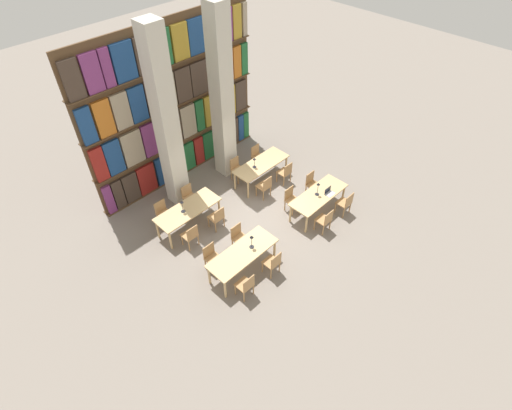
{
  "coord_description": "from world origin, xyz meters",
  "views": [
    {
      "loc": [
        -6.52,
        -6.52,
        9.45
      ],
      "look_at": [
        0.0,
        -0.12,
        0.7
      ],
      "focal_mm": 28.0,
      "sensor_mm": 36.0,
      "label": 1
    }
  ],
  "objects": [
    {
      "name": "chair_1",
      "position": [
        -2.25,
        -0.56,
        0.48
      ],
      "size": [
        0.42,
        0.4,
        0.88
      ],
      "rotation": [
        0.0,
        0.0,
        3.14
      ],
      "color": "tan",
      "rests_on": "ground_plane"
    },
    {
      "name": "chair_2",
      "position": [
        -1.18,
        -1.95,
        0.48
      ],
      "size": [
        0.42,
        0.4,
        0.88
      ],
      "color": "tan",
      "rests_on": "ground_plane"
    },
    {
      "name": "chair_6",
      "position": [
        2.29,
        -1.98,
        0.48
      ],
      "size": [
        0.42,
        0.4,
        0.88
      ],
      "color": "tan",
      "rests_on": "ground_plane"
    },
    {
      "name": "reading_table_3",
      "position": [
        1.58,
        1.17,
        0.69
      ],
      "size": [
        2.13,
        0.82,
        0.77
      ],
      "color": "tan",
      "rests_on": "ground_plane"
    },
    {
      "name": "chair_5",
      "position": [
        1.19,
        -0.59,
        0.48
      ],
      "size": [
        0.42,
        0.4,
        0.88
      ],
      "rotation": [
        0.0,
        0.0,
        3.14
      ],
      "color": "tan",
      "rests_on": "ground_plane"
    },
    {
      "name": "desk_lamp_3",
      "position": [
        1.27,
        1.2,
        1.04
      ],
      "size": [
        0.14,
        0.14,
        0.41
      ],
      "color": "#232328",
      "rests_on": "reading_table_3"
    },
    {
      "name": "chair_13",
      "position": [
        1.04,
        1.87,
        0.48
      ],
      "size": [
        0.42,
        0.4,
        0.88
      ],
      "rotation": [
        0.0,
        0.0,
        3.14
      ],
      "color": "tan",
      "rests_on": "ground_plane"
    },
    {
      "name": "chair_14",
      "position": [
        2.1,
        0.48,
        0.48
      ],
      "size": [
        0.42,
        0.4,
        0.88
      ],
      "color": "tan",
      "rests_on": "ground_plane"
    },
    {
      "name": "pillar_left",
      "position": [
        -1.11,
        2.52,
        3.0
      ],
      "size": [
        0.58,
        0.58,
        6.0
      ],
      "color": "beige",
      "rests_on": "ground_plane"
    },
    {
      "name": "chair_7",
      "position": [
        2.29,
        -0.59,
        0.48
      ],
      "size": [
        0.42,
        0.4,
        0.88
      ],
      "rotation": [
        0.0,
        0.0,
        3.14
      ],
      "color": "tan",
      "rests_on": "ground_plane"
    },
    {
      "name": "reading_table_1",
      "position": [
        1.72,
        -1.28,
        0.69
      ],
      "size": [
        2.13,
        0.82,
        0.77
      ],
      "color": "tan",
      "rests_on": "ground_plane"
    },
    {
      "name": "desk_lamp_0",
      "position": [
        -1.37,
        -1.3,
        1.09
      ],
      "size": [
        0.14,
        0.14,
        0.48
      ],
      "color": "#232328",
      "rests_on": "reading_table_0"
    },
    {
      "name": "pillar_center",
      "position": [
        1.11,
        2.52,
        3.0
      ],
      "size": [
        0.58,
        0.58,
        6.0
      ],
      "color": "beige",
      "rests_on": "ground_plane"
    },
    {
      "name": "chair_12",
      "position": [
        1.04,
        0.48,
        0.48
      ],
      "size": [
        0.42,
        0.4,
        0.88
      ],
      "color": "tan",
      "rests_on": "ground_plane"
    },
    {
      "name": "reading_table_2",
      "position": [
        -1.67,
        1.22,
        0.69
      ],
      "size": [
        2.13,
        0.82,
        0.77
      ],
      "color": "tan",
      "rests_on": "ground_plane"
    },
    {
      "name": "chair_0",
      "position": [
        -2.25,
        -1.95,
        0.48
      ],
      "size": [
        0.42,
        0.4,
        0.88
      ],
      "color": "tan",
      "rests_on": "ground_plane"
    },
    {
      "name": "chair_11",
      "position": [
        -1.09,
        1.92,
        0.48
      ],
      "size": [
        0.42,
        0.4,
        0.88
      ],
      "rotation": [
        0.0,
        0.0,
        3.14
      ],
      "color": "tan",
      "rests_on": "ground_plane"
    },
    {
      "name": "chair_8",
      "position": [
        -2.16,
        0.53,
        0.48
      ],
      "size": [
        0.42,
        0.4,
        0.88
      ],
      "color": "tan",
      "rests_on": "ground_plane"
    },
    {
      "name": "chair_15",
      "position": [
        2.1,
        1.87,
        0.48
      ],
      "size": [
        0.42,
        0.4,
        0.88
      ],
      "rotation": [
        0.0,
        0.0,
        3.14
      ],
      "color": "tan",
      "rests_on": "ground_plane"
    },
    {
      "name": "desk_lamp_1",
      "position": [
        1.68,
        -1.24,
        1.1
      ],
      "size": [
        0.14,
        0.14,
        0.49
      ],
      "color": "#232328",
      "rests_on": "reading_table_1"
    },
    {
      "name": "desk_lamp_2",
      "position": [
        -1.84,
        1.22,
        1.08
      ],
      "size": [
        0.14,
        0.14,
        0.45
      ],
      "color": "#232328",
      "rests_on": "reading_table_2"
    },
    {
      "name": "reading_table_0",
      "position": [
        -1.69,
        -1.25,
        0.69
      ],
      "size": [
        2.13,
        0.82,
        0.77
      ],
      "color": "tan",
      "rests_on": "ground_plane"
    },
    {
      "name": "bookshelf_bank",
      "position": [
        0.0,
        3.61,
        2.65
      ],
      "size": [
        6.65,
        0.35,
        5.5
      ],
      "color": "brown",
      "rests_on": "ground_plane"
    },
    {
      "name": "laptop",
      "position": [
        1.99,
        -1.5,
        0.81
      ],
      "size": [
        0.32,
        0.22,
        0.21
      ],
      "color": "silver",
      "rests_on": "reading_table_1"
    },
    {
      "name": "ground_plane",
      "position": [
        0.0,
        0.0,
        0.0
      ],
      "size": [
        40.0,
        40.0,
        0.0
      ],
      "primitive_type": "plane",
      "color": "gray"
    },
    {
      "name": "chair_3",
      "position": [
        -1.18,
        -0.56,
        0.48
      ],
      "size": [
        0.42,
        0.4,
        0.88
      ],
      "rotation": [
        0.0,
        0.0,
        3.14
      ],
      "color": "tan",
      "rests_on": "ground_plane"
    },
    {
      "name": "chair_4",
      "position": [
        1.19,
        -1.98,
        0.48
      ],
      "size": [
        0.42,
        0.4,
        0.88
      ],
      "color": "tan",
      "rests_on": "ground_plane"
    },
    {
      "name": "chair_9",
      "position": [
        -2.16,
        1.92,
        0.48
      ],
      "size": [
        0.42,
        0.4,
        0.88
      ],
      "rotation": [
        0.0,
        0.0,
        3.14
      ],
      "color": "tan",
      "rests_on": "ground_plane"
    },
    {
      "name": "chair_10",
      "position": [
        -1.09,
        0.53,
        0.48
      ],
      "size": [
        0.42,
        0.4,
        0.88
      ],
      "color": "tan",
      "rests_on": "ground_plane"
    }
  ]
}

